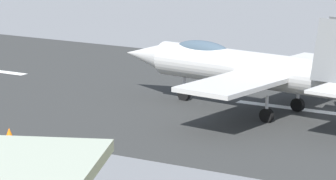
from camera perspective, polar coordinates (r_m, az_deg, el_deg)
ground_plane at (r=53.40m, az=8.51°, el=-1.24°), size 400.00×400.00×0.00m
runway_strip at (r=53.40m, az=8.53°, el=-1.23°), size 240.00×26.00×0.02m
fighter_jet at (r=52.26m, az=5.17°, el=1.29°), size 17.29×13.45×5.64m
marker_cone_mid at (r=47.55m, az=-9.48°, el=-2.57°), size 0.44×0.44×0.55m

